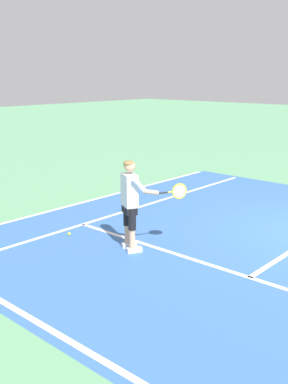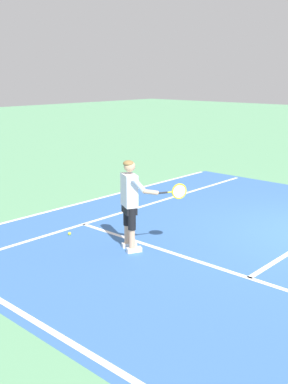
# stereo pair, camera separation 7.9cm
# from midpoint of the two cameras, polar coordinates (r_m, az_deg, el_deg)

# --- Properties ---
(line_baseline) EXTENTS (10.98, 0.10, 0.01)m
(line_baseline) POSITION_cam_midpoint_polar(r_m,az_deg,el_deg) (5.56, -4.52, -20.69)
(line_baseline) COLOR white
(line_baseline) RESTS_ON ground
(line_service) EXTENTS (8.23, 0.10, 0.01)m
(line_service) POSITION_cam_midpoint_polar(r_m,az_deg,el_deg) (7.76, 12.71, -10.32)
(line_service) COLOR white
(line_service) RESTS_ON ground
(line_singles_left) EXTENTS (0.10, 9.53, 0.01)m
(line_singles_left) POSITION_cam_midpoint_polar(r_m,az_deg,el_deg) (11.30, -1.49, -2.08)
(line_singles_left) COLOR white
(line_singles_left) RESTS_ON ground
(line_doubles_left) EXTENTS (0.10, 9.53, 0.01)m
(line_doubles_left) POSITION_cam_midpoint_polar(r_m,az_deg,el_deg) (12.25, -6.18, -0.86)
(line_doubles_left) COLOR white
(line_doubles_left) RESTS_ON ground
(tennis_player) EXTENTS (1.01, 0.94, 1.71)m
(tennis_player) POSITION_cam_midpoint_polar(r_m,az_deg,el_deg) (8.40, -1.89, -0.90)
(tennis_player) COLOR white
(tennis_player) RESTS_ON ground
(tennis_ball_near_feet) EXTENTS (0.07, 0.07, 0.07)m
(tennis_ball_near_feet) POSITION_cam_midpoint_polar(r_m,az_deg,el_deg) (9.58, -9.52, -5.14)
(tennis_ball_near_feet) COLOR #CCE02D
(tennis_ball_near_feet) RESTS_ON ground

